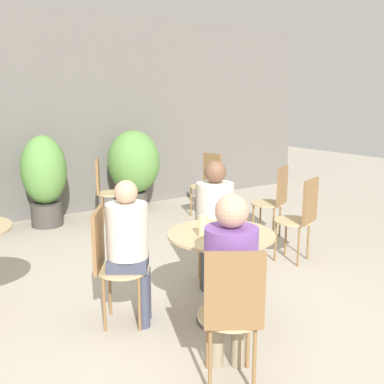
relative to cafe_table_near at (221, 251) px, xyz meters
The scene contains 17 objects.
ground_plane 0.66m from the cafe_table_near, 148.59° to the right, with size 20.00×20.00×0.00m, color #B2A899.
storefront_wall 4.07m from the cafe_table_near, 93.44° to the left, with size 10.00×0.06×3.00m.
cafe_table_near is the anchor object (origin of this frame).
bistro_chair_0 0.85m from the cafe_table_near, 57.12° to the left, with size 0.46×0.46×0.92m.
bistro_chair_1 0.85m from the cafe_table_near, 147.12° to the left, with size 0.46×0.46×0.92m.
bistro_chair_2 0.85m from the cafe_table_near, 122.88° to the right, with size 0.46×0.46×0.92m.
bistro_chair_3 3.29m from the cafe_table_near, 55.80° to the left, with size 0.43×0.41×0.92m.
bistro_chair_4 3.10m from the cafe_table_near, 83.45° to the left, with size 0.46×0.44×0.92m.
bistro_chair_5 2.27m from the cafe_table_near, 35.37° to the left, with size 0.45×0.46×0.92m.
bistro_chair_6 1.62m from the cafe_table_near, 20.48° to the left, with size 0.43×0.45×0.92m.
seated_person_0 0.71m from the cafe_table_near, 57.12° to the left, with size 0.42×0.43×1.19m.
seated_person_1 0.71m from the cafe_table_near, 147.12° to the left, with size 0.40×0.39×1.15m.
seated_person_2 0.71m from the cafe_table_near, 122.88° to the right, with size 0.40×0.41×1.20m.
beer_glass_0 0.28m from the cafe_table_near, behind, with size 0.07×0.07×0.16m.
beer_glass_1 0.28m from the cafe_table_near, ahead, with size 0.06×0.06×0.16m.
potted_plant_1 3.51m from the cafe_table_near, 95.56° to the left, with size 0.61×0.61×1.25m.
potted_plant_2 3.65m from the cafe_table_near, 73.80° to the left, with size 0.79×0.79×1.26m.
Camera 1 is at (-1.78, -2.46, 1.76)m, focal length 42.00 mm.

